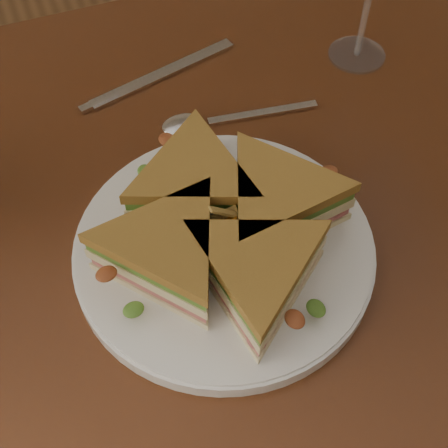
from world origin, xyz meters
name	(u,v)px	position (x,y,z in m)	size (l,w,h in m)	color
ground	(217,445)	(0.00, 0.00, 0.00)	(6.00, 6.00, 0.00)	brown
table	(211,273)	(0.00, 0.00, 0.65)	(1.20, 0.80, 0.75)	#36190C
plate	(224,250)	(0.00, -0.04, 0.76)	(0.29, 0.29, 0.02)	white
sandwich_wedges	(224,227)	(0.00, -0.04, 0.80)	(0.28, 0.28, 0.06)	beige
crisps_mound	(224,230)	(0.00, -0.04, 0.79)	(0.09, 0.09, 0.05)	orange
spoon	(202,122)	(0.04, 0.13, 0.75)	(0.18, 0.04, 0.01)	silver
knife	(154,78)	(0.01, 0.23, 0.75)	(0.21, 0.07, 0.00)	silver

